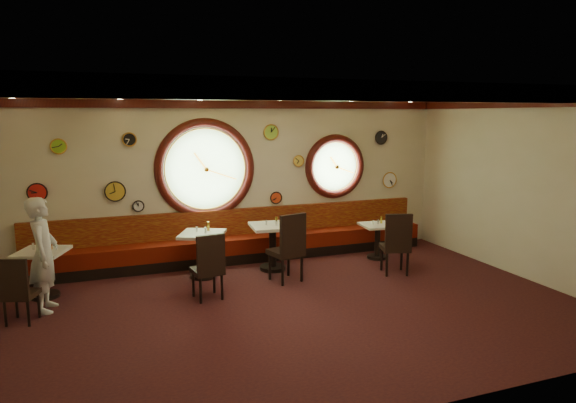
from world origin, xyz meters
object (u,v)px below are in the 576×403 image
at_px(condiment_a_pepper, 43,247).
at_px(chair_d, 397,240).
at_px(condiment_c_salt, 266,223).
at_px(condiment_b_bottle, 208,226).
at_px(table_d, 377,237).
at_px(condiment_c_pepper, 276,223).
at_px(condiment_a_bottle, 51,245).
at_px(condiment_b_salt, 197,229).
at_px(chair_c, 289,243).
at_px(condiment_a_salt, 33,246).
at_px(condiment_d_bottle, 381,220).
at_px(condiment_d_salt, 373,222).
at_px(chair_b, 209,262).
at_px(waiter, 44,254).
at_px(chair_a, 17,287).
at_px(condiment_d_pepper, 378,222).
at_px(table_a, 43,268).
at_px(table_c, 273,241).
at_px(condiment_b_pepper, 205,230).
at_px(condiment_c_bottle, 276,220).
at_px(table_b, 203,249).

bearing_deg(condiment_a_pepper, chair_d, -9.65).
height_order(condiment_c_salt, condiment_b_bottle, condiment_b_bottle).
distance_m(table_d, condiment_c_pepper, 2.26).
bearing_deg(condiment_a_bottle, condiment_b_salt, 5.04).
relative_size(chair_c, condiment_a_salt, 7.04).
height_order(condiment_a_bottle, condiment_b_bottle, condiment_b_bottle).
height_order(chair_d, condiment_d_bottle, chair_d).
relative_size(condiment_d_salt, condiment_c_pepper, 0.95).
relative_size(chair_b, condiment_a_salt, 6.17).
bearing_deg(condiment_d_salt, condiment_c_pepper, -177.67).
distance_m(condiment_a_pepper, waiter, 0.65).
xyz_separation_m(condiment_b_bottle, waiter, (-2.64, -0.87, -0.04)).
bearing_deg(condiment_a_pepper, chair_a, -103.23).
height_order(chair_b, chair_c, chair_c).
height_order(chair_c, condiment_a_pepper, chair_c).
relative_size(chair_d, condiment_a_salt, 6.60).
relative_size(condiment_d_pepper, condiment_d_bottle, 0.69).
bearing_deg(table_a, table_c, 1.76).
bearing_deg(condiment_b_salt, condiment_c_pepper, -8.46).
relative_size(condiment_b_salt, waiter, 0.05).
xyz_separation_m(chair_a, chair_b, (2.69, 0.02, 0.06)).
distance_m(chair_c, condiment_a_pepper, 3.99).
distance_m(table_a, condiment_d_bottle, 6.28).
relative_size(condiment_b_pepper, condiment_d_bottle, 0.77).
distance_m(condiment_c_salt, condiment_c_bottle, 0.21).
xyz_separation_m(condiment_a_pepper, condiment_d_pepper, (6.15, 0.09, -0.06)).
bearing_deg(condiment_a_salt, condiment_c_salt, 0.59).
height_order(table_b, condiment_b_salt, condiment_b_salt).
bearing_deg(condiment_a_bottle, condiment_d_pepper, 0.86).
bearing_deg(condiment_d_salt, condiment_c_salt, 179.33).
relative_size(condiment_d_salt, condiment_a_bottle, 0.68).
bearing_deg(chair_d, chair_c, -171.64).
bearing_deg(table_c, table_d, -0.44).
distance_m(condiment_c_pepper, waiter, 3.92).
relative_size(chair_d, condiment_c_bottle, 5.12).
bearing_deg(condiment_c_salt, chair_b, -138.32).
relative_size(condiment_b_salt, condiment_b_bottle, 0.54).
relative_size(condiment_d_pepper, condiment_b_bottle, 0.59).
xyz_separation_m(condiment_b_pepper, condiment_c_pepper, (1.32, -0.03, 0.04)).
height_order(table_c, waiter, waiter).
distance_m(chair_a, condiment_b_bottle, 3.27).
xyz_separation_m(condiment_a_pepper, condiment_d_bottle, (6.25, 0.13, -0.04)).
distance_m(table_a, condiment_c_salt, 3.83).
xyz_separation_m(table_d, condiment_b_pepper, (-3.53, -0.05, 0.43)).
bearing_deg(chair_c, waiter, 164.51).
distance_m(chair_d, condiment_a_pepper, 5.99).
distance_m(condiment_a_pepper, condiment_b_bottle, 2.72).
bearing_deg(condiment_d_pepper, chair_b, -162.44).
bearing_deg(condiment_b_bottle, chair_c, -37.45).
bearing_deg(condiment_d_bottle, table_d, -153.38).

